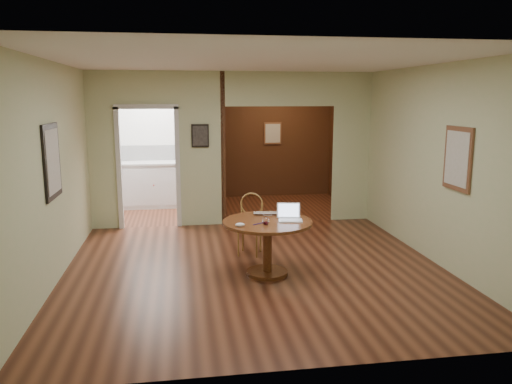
{
  "coord_description": "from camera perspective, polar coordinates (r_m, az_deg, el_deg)",
  "views": [
    {
      "loc": [
        -0.96,
        -6.24,
        2.25
      ],
      "look_at": [
        -0.03,
        -0.2,
        1.09
      ],
      "focal_mm": 35.0,
      "sensor_mm": 36.0,
      "label": 1
    }
  ],
  "objects": [
    {
      "name": "mouse",
      "position": [
        6.05,
        -1.84,
        -3.77
      ],
      "size": [
        0.12,
        0.08,
        0.05
      ],
      "primitive_type": "ellipsoid",
      "rotation": [
        0.0,
        0.0,
        -0.1
      ],
      "color": "white",
      "rests_on": "dining_table"
    },
    {
      "name": "wine_glass",
      "position": [
        6.14,
        1.12,
        -3.3
      ],
      "size": [
        0.09,
        0.09,
        0.1
      ],
      "primitive_type": null,
      "color": "white",
      "rests_on": "dining_table"
    },
    {
      "name": "kitchen_cabinet",
      "position": [
        10.6,
        -10.72,
        0.89
      ],
      "size": [
        2.06,
        0.6,
        0.94
      ],
      "color": "silver",
      "rests_on": "ground"
    },
    {
      "name": "pen",
      "position": [
        6.17,
        0.22,
        -3.65
      ],
      "size": [
        0.14,
        0.09,
        0.01
      ],
      "primitive_type": "cylinder",
      "rotation": [
        0.0,
        1.57,
        0.55
      ],
      "color": "#0E0D5F",
      "rests_on": "dining_table"
    },
    {
      "name": "dining_table",
      "position": [
        6.39,
        1.31,
        -4.92
      ],
      "size": [
        1.14,
        1.14,
        0.71
      ],
      "rotation": [
        0.0,
        0.0,
        -0.08
      ],
      "color": "brown",
      "rests_on": "ground"
    },
    {
      "name": "closed_laptop",
      "position": [
        6.62,
        1.3,
        -2.56
      ],
      "size": [
        0.39,
        0.28,
        0.03
      ],
      "primitive_type": "imported",
      "rotation": [
        0.0,
        0.0,
        -0.14
      ],
      "color": "#B2B2B7",
      "rests_on": "dining_table"
    },
    {
      "name": "chair",
      "position": [
        7.26,
        -0.64,
        -3.25
      ],
      "size": [
        0.49,
        0.49,
        0.89
      ],
      "rotation": [
        0.0,
        0.0,
        -0.37
      ],
      "color": "olive",
      "rests_on": "ground"
    },
    {
      "name": "open_laptop",
      "position": [
        6.39,
        3.84,
        -2.68
      ],
      "size": [
        0.33,
        0.3,
        0.21
      ],
      "rotation": [
        0.0,
        0.0,
        -0.17
      ],
      "color": "white",
      "rests_on": "dining_table"
    },
    {
      "name": "grocery_bag",
      "position": [
        10.52,
        -6.47,
        4.22
      ],
      "size": [
        0.32,
        0.3,
        0.26
      ],
      "primitive_type": "ellipsoid",
      "rotation": [
        0.0,
        0.0,
        0.37
      ],
      "color": "#C3A98E",
      "rests_on": "kitchen_cabinet"
    },
    {
      "name": "room_shell",
      "position": [
        9.41,
        -5.72,
        4.8
      ],
      "size": [
        5.2,
        7.5,
        5.0
      ],
      "color": "white",
      "rests_on": "ground"
    },
    {
      "name": "floor",
      "position": [
        6.71,
        -0.0,
        -8.87
      ],
      "size": [
        5.0,
        5.0,
        0.0
      ],
      "primitive_type": "plane",
      "color": "#401E12",
      "rests_on": "ground"
    }
  ]
}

